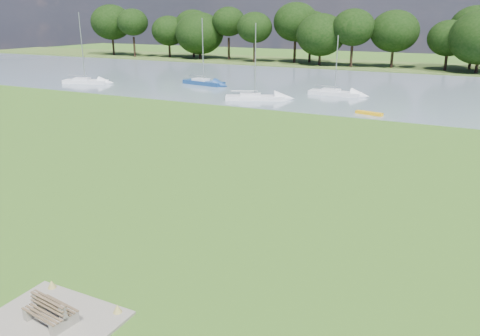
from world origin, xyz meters
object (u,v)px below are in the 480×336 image
at_px(bench_pair, 50,311).
at_px(sailboat_2, 334,92).
at_px(sailboat_4, 203,81).
at_px(kayak, 369,113).
at_px(sailboat_1, 85,80).
at_px(sailboat_3, 254,96).

xyz_separation_m(bench_pair, sailboat_2, (-4.22, 48.21, 0.01)).
bearing_deg(sailboat_2, sailboat_4, 180.00).
distance_m(kayak, sailboat_2, 12.06).
bearing_deg(kayak, sailboat_4, 170.96).
xyz_separation_m(kayak, sailboat_1, (-41.44, 4.19, 0.37)).
relative_size(bench_pair, sailboat_3, 0.20).
bearing_deg(sailboat_2, sailboat_1, -168.55).
relative_size(bench_pair, sailboat_4, 0.19).
bearing_deg(sailboat_3, kayak, -36.22).
height_order(kayak, sailboat_1, sailboat_1).
bearing_deg(sailboat_2, bench_pair, -83.31).
height_order(kayak, sailboat_4, sailboat_4).
xyz_separation_m(kayak, sailboat_2, (-6.41, 10.21, 0.29)).
relative_size(sailboat_1, sailboat_4, 1.08).
bearing_deg(sailboat_2, kayak, -56.17).
distance_m(kayak, sailboat_4, 27.72).
relative_size(sailboat_3, sailboat_4, 0.95).
relative_size(bench_pair, kayak, 0.64).
height_order(bench_pair, sailboat_2, sailboat_2).
height_order(sailboat_2, sailboat_3, sailboat_3).
xyz_separation_m(bench_pair, kayak, (2.20, 38.00, -0.27)).
distance_m(kayak, sailboat_3, 14.12).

